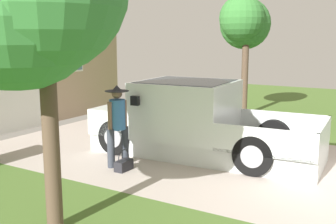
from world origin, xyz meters
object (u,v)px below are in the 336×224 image
(handbag, at_px, (124,164))
(neighbor_tree, at_px, (244,22))
(pickup_truck, at_px, (189,121))
(person_with_hat, at_px, (118,121))

(handbag, relative_size, neighbor_tree, 0.11)
(pickup_truck, bearing_deg, handbag, 159.45)
(pickup_truck, height_order, handbag, pickup_truck)
(pickup_truck, distance_m, neighbor_tree, 5.85)
(pickup_truck, xyz_separation_m, person_with_hat, (-1.58, 0.84, 0.20))
(person_with_hat, relative_size, handbag, 3.87)
(pickup_truck, distance_m, person_with_hat, 1.80)
(pickup_truck, relative_size, person_with_hat, 3.08)
(neighbor_tree, bearing_deg, pickup_truck, -172.04)
(person_with_hat, bearing_deg, neighbor_tree, 13.87)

